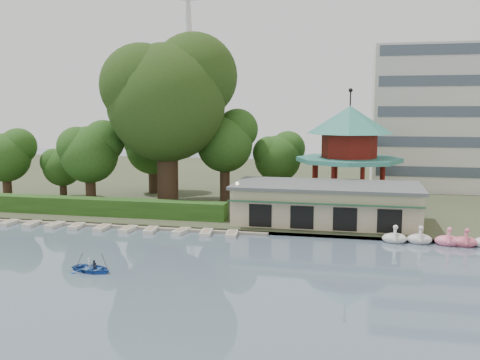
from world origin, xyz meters
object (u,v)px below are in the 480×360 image
(big_tree, at_px, (168,94))
(rowboat_with_passengers, at_px, (92,266))
(boathouse, at_px, (326,203))
(pavilion, at_px, (349,146))
(dock, at_px, (104,225))

(big_tree, relative_size, rowboat_with_passengers, 4.09)
(boathouse, height_order, big_tree, big_tree)
(boathouse, relative_size, pavilion, 1.38)
(boathouse, height_order, pavilion, pavilion)
(big_tree, bearing_deg, pavilion, 10.28)
(boathouse, bearing_deg, rowboat_with_passengers, -129.67)
(big_tree, distance_m, rowboat_with_passengers, 28.61)
(big_tree, bearing_deg, boathouse, -18.38)
(boathouse, xyz_separation_m, big_tree, (-18.81, 6.25, 11.12))
(dock, relative_size, big_tree, 1.67)
(dock, xyz_separation_m, big_tree, (3.19, 11.02, 13.37))
(dock, bearing_deg, pavilion, 31.66)
(dock, relative_size, pavilion, 2.52)
(pavilion, height_order, big_tree, big_tree)
(big_tree, xyz_separation_m, rowboat_with_passengers, (3.02, -25.28, -13.04))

